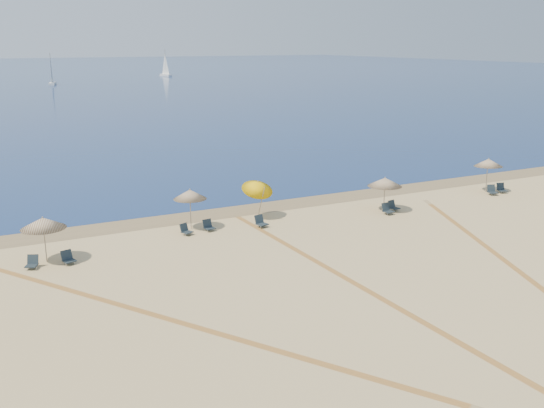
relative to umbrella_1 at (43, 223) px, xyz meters
The scene contains 19 objects.
ocean 206.06m from the umbrella_1, 86.39° to the left, with size 500.00×500.00×0.00m, color #0C2151.
wet_sand 13.93m from the umbrella_1, 19.69° to the left, with size 500.00×500.00×0.00m, color olive.
umbrella_1 is the anchor object (origin of this frame).
umbrella_2 8.57m from the umbrella_1, 13.58° to the left, with size 1.94×1.94×2.46m.
umbrella_3 13.00m from the umbrella_1, ahead, with size 1.95×2.00×2.75m.
umbrella_4 20.88m from the umbrella_1, ahead, with size 2.22×2.22×2.28m.
umbrella_5 30.81m from the umbrella_1, ahead, with size 2.04×2.06×2.52m.
chair_2 1.99m from the umbrella_1, 141.21° to the right, with size 0.75×0.79×0.64m.
chair_3 2.10m from the umbrella_1, 37.97° to the right, with size 0.72×0.78×0.67m.
chair_4 7.97m from the umbrella_1, ahead, with size 0.74×0.79×0.64m.
chair_5 9.40m from the umbrella_1, ahead, with size 0.64×0.71×0.65m.
chair_6 12.33m from the umbrella_1, ahead, with size 0.74×0.81×0.71m.
chair_7 20.72m from the umbrella_1, ahead, with size 0.65×0.74×0.70m.
chair_8 21.56m from the umbrella_1, ahead, with size 0.67×0.75×0.67m.
chair_9 30.58m from the umbrella_1, ahead, with size 0.76×0.83×0.71m.
chair_10 31.67m from the umbrella_1, ahead, with size 0.73×0.80×0.70m.
sailboat_0 170.21m from the umbrella_1, 70.85° to the left, with size 2.55×5.70×8.23m.
sailboat_1 136.10m from the umbrella_1, 82.35° to the left, with size 2.61×5.46×7.88m.
tire_tracks 15.14m from the umbrella_1, 39.74° to the right, with size 55.21×43.22×0.00m.
Camera 1 is at (-15.85, -11.49, 10.72)m, focal length 40.35 mm.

